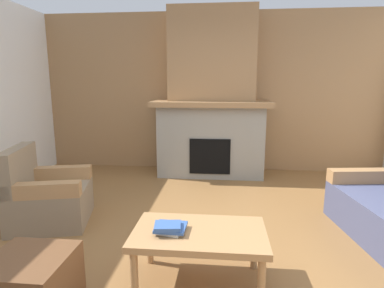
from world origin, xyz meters
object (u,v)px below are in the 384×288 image
fireplace (211,105)px  armchair (47,197)px  ottoman (30,285)px  coffee_table (199,237)px

fireplace → armchair: fireplace is taller
fireplace → ottoman: fireplace is taller
fireplace → coffee_table: size_ratio=2.70×
coffee_table → ottoman: (-1.09, -0.43, -0.18)m
armchair → ottoman: armchair is taller
coffee_table → ottoman: coffee_table is taller
fireplace → coffee_table: 3.14m
fireplace → ottoman: bearing=-107.0°
fireplace → armchair: (-1.71, -2.13, -0.87)m
ottoman → fireplace: bearing=73.0°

